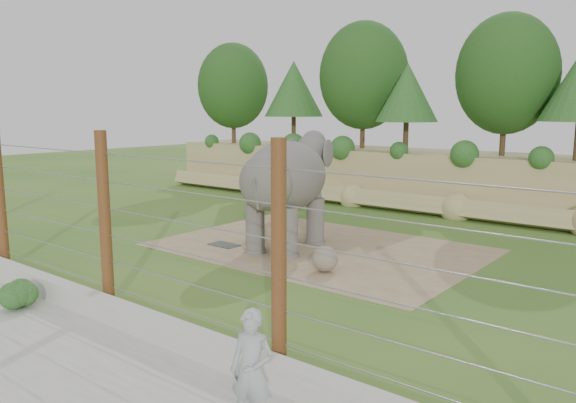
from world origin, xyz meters
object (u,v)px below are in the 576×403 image
Objects in this scene: stone_ball at (325,259)px; barrier_fence at (105,221)px; zookeeper at (252,371)px; elephant at (286,193)px.

stone_ball is 0.04× the size of barrier_fence.
barrier_fence is at bearing 149.20° from zookeeper.
stone_ball is 0.41× the size of zookeeper.
elephant is at bearing 92.55° from barrier_fence.
stone_ball is 6.01m from barrier_fence.
zookeeper is (5.88, -1.65, -1.11)m from barrier_fence.
barrier_fence is at bearing -112.67° from stone_ball.
barrier_fence is (0.30, -6.78, 0.19)m from elephant.
stone_ball is (2.53, -1.44, -1.43)m from elephant.
stone_ball is at bearing 102.41° from zookeeper.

